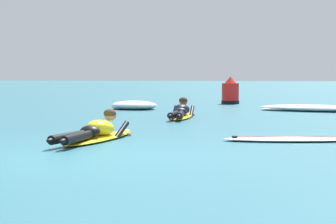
{
  "coord_description": "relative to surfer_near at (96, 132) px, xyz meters",
  "views": [
    {
      "loc": [
        2.16,
        -7.79,
        1.12
      ],
      "look_at": [
        0.41,
        4.66,
        0.29
      ],
      "focal_mm": 64.12,
      "sensor_mm": 36.0,
      "label": 1
    }
  ],
  "objects": [
    {
      "name": "whitewater_front",
      "position": [
        4.27,
        8.07,
        -0.05
      ],
      "size": [
        3.18,
        1.72,
        0.19
      ],
      "color": "white",
      "rests_on": "ground"
    },
    {
      "name": "channel_marker_buoy",
      "position": [
        1.76,
        11.86,
        0.25
      ],
      "size": [
        0.64,
        0.64,
        0.97
      ],
      "color": "red",
      "rests_on": "ground"
    },
    {
      "name": "drifting_surfboard",
      "position": [
        3.13,
        0.36,
        -0.1
      ],
      "size": [
        2.22,
        0.81,
        0.16
      ],
      "color": "white",
      "rests_on": "ground"
    },
    {
      "name": "ground_plane",
      "position": [
        0.37,
        8.26,
        -0.14
      ],
      "size": [
        120.0,
        120.0,
        0.0
      ],
      "primitive_type": "plane",
      "color": "#2D6B7A"
    },
    {
      "name": "surfer_far",
      "position": [
        0.8,
        5.07,
        -0.0
      ],
      "size": [
        0.53,
        2.66,
        0.53
      ],
      "color": "yellow",
      "rests_on": "ground"
    },
    {
      "name": "surfer_near",
      "position": [
        0.0,
        0.0,
        0.0
      ],
      "size": [
        0.95,
        2.74,
        0.53
      ],
      "color": "yellow",
      "rests_on": "ground"
    },
    {
      "name": "whitewater_mid_left",
      "position": [
        -0.99,
        8.23,
        -0.01
      ],
      "size": [
        1.65,
        1.45,
        0.26
      ],
      "color": "white",
      "rests_on": "ground"
    }
  ]
}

